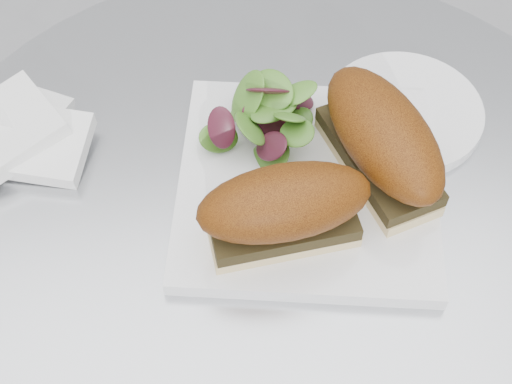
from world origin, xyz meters
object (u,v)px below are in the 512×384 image
(sandwich_left, at_px, (284,209))
(saucer, at_px, (404,112))
(plate, at_px, (307,184))
(sandwich_right, at_px, (382,139))

(sandwich_left, bearing_deg, saucer, 37.77)
(plate, xyz_separation_m, sandwich_left, (-0.03, -0.06, 0.05))
(sandwich_left, relative_size, saucer, 0.97)
(sandwich_right, bearing_deg, plate, -103.18)
(plate, distance_m, saucer, 0.14)
(sandwich_left, xyz_separation_m, sandwich_right, (0.09, 0.06, 0.00))
(sandwich_right, distance_m, saucer, 0.10)
(sandwich_right, xyz_separation_m, saucer, (0.04, 0.07, -0.05))
(sandwich_left, bearing_deg, sandwich_right, 26.96)
(plate, bearing_deg, sandwich_left, -116.83)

